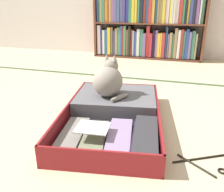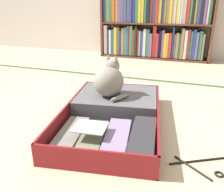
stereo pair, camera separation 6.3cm
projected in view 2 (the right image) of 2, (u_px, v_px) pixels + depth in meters
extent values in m
plane|color=#C4B58E|center=(92.00, 137.00, 1.37)|extent=(10.00, 10.00, 0.00)
cube|color=#354E2E|center=(139.00, 79.00, 2.43)|extent=(4.80, 0.05, 0.00)
cube|color=brown|center=(104.00, 22.00, 3.41)|extent=(0.03, 0.26, 0.94)
cube|color=brown|center=(213.00, 25.00, 2.97)|extent=(0.03, 0.26, 0.94)
cube|color=brown|center=(153.00, 57.00, 3.36)|extent=(1.46, 0.26, 0.02)
cube|color=brown|center=(155.00, 23.00, 3.19)|extent=(1.43, 0.26, 0.02)
cube|color=silver|center=(108.00, 39.00, 3.48)|extent=(0.04, 0.21, 0.40)
cube|color=#3A408D|center=(110.00, 41.00, 3.49)|extent=(0.02, 0.21, 0.35)
cube|color=beige|center=(112.00, 41.00, 3.47)|extent=(0.03, 0.21, 0.34)
cube|color=#265394|center=(115.00, 41.00, 3.45)|extent=(0.03, 0.21, 0.35)
cube|color=gold|center=(117.00, 40.00, 3.44)|extent=(0.04, 0.21, 0.38)
cube|color=olive|center=(120.00, 40.00, 3.43)|extent=(0.03, 0.21, 0.38)
cube|color=navy|center=(122.00, 42.00, 3.43)|extent=(0.02, 0.21, 0.34)
cube|color=#A1835E|center=(124.00, 41.00, 3.42)|extent=(0.03, 0.21, 0.37)
cube|color=#477E62|center=(127.00, 41.00, 3.40)|extent=(0.04, 0.21, 0.38)
cube|color=#3B508C|center=(129.00, 40.00, 3.38)|extent=(0.03, 0.21, 0.40)
cube|color=#BA3630|center=(131.00, 40.00, 3.38)|extent=(0.02, 0.21, 0.40)
cube|color=#457B56|center=(133.00, 40.00, 3.36)|extent=(0.03, 0.21, 0.41)
cube|color=#977255|center=(135.00, 42.00, 3.37)|extent=(0.03, 0.21, 0.35)
cube|color=#26291A|center=(137.00, 41.00, 3.34)|extent=(0.03, 0.21, 0.40)
cube|color=#B33239|center=(139.00, 42.00, 3.36)|extent=(0.02, 0.21, 0.35)
cube|color=silver|center=(141.00, 43.00, 3.35)|extent=(0.02, 0.21, 0.34)
cube|color=#374695|center=(143.00, 43.00, 3.34)|extent=(0.04, 0.21, 0.33)
cube|color=silver|center=(146.00, 42.00, 3.32)|extent=(0.04, 0.21, 0.36)
cube|color=#3B7861|center=(149.00, 42.00, 3.31)|extent=(0.04, 0.21, 0.36)
cube|color=slate|center=(152.00, 44.00, 3.30)|extent=(0.04, 0.21, 0.31)
cube|color=#BF332E|center=(155.00, 41.00, 3.27)|extent=(0.04, 0.21, 0.41)
cube|color=#B02C3C|center=(158.00, 45.00, 3.27)|extent=(0.04, 0.21, 0.32)
cube|color=#24162F|center=(161.00, 43.00, 3.26)|extent=(0.03, 0.21, 0.35)
cube|color=slate|center=(164.00, 43.00, 3.25)|extent=(0.03, 0.21, 0.36)
cube|color=gold|center=(166.00, 45.00, 3.24)|extent=(0.03, 0.21, 0.32)
cube|color=gold|center=(168.00, 45.00, 3.23)|extent=(0.02, 0.21, 0.32)
cube|color=#B03234|center=(171.00, 45.00, 3.22)|extent=(0.04, 0.21, 0.33)
cube|color=#284D81|center=(174.00, 42.00, 3.20)|extent=(0.02, 0.21, 0.41)
cube|color=slate|center=(175.00, 45.00, 3.21)|extent=(0.02, 0.21, 0.31)
cube|color=#A27E5D|center=(178.00, 45.00, 3.19)|extent=(0.03, 0.21, 0.33)
cube|color=#437851|center=(180.00, 46.00, 3.19)|extent=(0.02, 0.21, 0.32)
cube|color=#8F7756|center=(183.00, 43.00, 3.16)|extent=(0.04, 0.21, 0.39)
cube|color=silver|center=(186.00, 44.00, 3.15)|extent=(0.03, 0.21, 0.37)
cube|color=#BF423F|center=(189.00, 44.00, 3.15)|extent=(0.03, 0.21, 0.38)
cube|color=#377556|center=(191.00, 45.00, 3.13)|extent=(0.02, 0.21, 0.36)
cube|color=#2B4091|center=(194.00, 44.00, 3.12)|extent=(0.04, 0.21, 0.38)
cube|color=slate|center=(197.00, 45.00, 3.11)|extent=(0.03, 0.21, 0.35)
cube|color=#427965|center=(200.00, 45.00, 3.10)|extent=(0.04, 0.21, 0.36)
cube|color=#8C845B|center=(203.00, 46.00, 3.09)|extent=(0.02, 0.21, 0.33)
cube|color=#31418D|center=(107.00, 8.00, 3.33)|extent=(0.02, 0.21, 0.37)
cube|color=#49875E|center=(109.00, 6.00, 3.31)|extent=(0.02, 0.21, 0.41)
cube|color=#8D8456|center=(110.00, 7.00, 3.30)|extent=(0.02, 0.21, 0.39)
cube|color=#39765E|center=(112.00, 9.00, 3.30)|extent=(0.03, 0.21, 0.34)
cube|color=gold|center=(115.00, 10.00, 3.31)|extent=(0.04, 0.21, 0.32)
cube|color=#BA363A|center=(117.00, 8.00, 3.28)|extent=(0.02, 0.21, 0.36)
cube|color=gold|center=(119.00, 10.00, 3.28)|extent=(0.03, 0.21, 0.32)
cube|color=slate|center=(121.00, 9.00, 3.27)|extent=(0.04, 0.21, 0.34)
cube|color=slate|center=(124.00, 9.00, 3.26)|extent=(0.03, 0.21, 0.33)
cube|color=#3B5387|center=(127.00, 7.00, 3.24)|extent=(0.04, 0.21, 0.38)
cube|color=slate|center=(130.00, 9.00, 3.24)|extent=(0.03, 0.21, 0.34)
cube|color=#3C3B83|center=(132.00, 7.00, 3.21)|extent=(0.03, 0.21, 0.38)
cube|color=#3A3C97|center=(136.00, 9.00, 3.21)|extent=(0.04, 0.21, 0.34)
cube|color=#347B52|center=(139.00, 7.00, 3.18)|extent=(0.04, 0.21, 0.40)
cube|color=yellow|center=(141.00, 10.00, 3.18)|extent=(0.03, 0.21, 0.31)
cube|color=gold|center=(144.00, 10.00, 3.17)|extent=(0.03, 0.21, 0.33)
cube|color=#458463|center=(147.00, 7.00, 3.15)|extent=(0.02, 0.21, 0.39)
cube|color=black|center=(149.00, 9.00, 3.14)|extent=(0.04, 0.21, 0.35)
cube|color=#AC3A29|center=(153.00, 9.00, 3.14)|extent=(0.03, 0.21, 0.35)
cube|color=#2B4A80|center=(155.00, 7.00, 3.12)|extent=(0.04, 0.21, 0.40)
cube|color=red|center=(158.00, 8.00, 3.10)|extent=(0.04, 0.21, 0.38)
cube|color=gold|center=(161.00, 9.00, 3.10)|extent=(0.04, 0.21, 0.35)
cube|color=#2E4D88|center=(164.00, 8.00, 3.10)|extent=(0.03, 0.21, 0.36)
cube|color=olive|center=(166.00, 9.00, 3.08)|extent=(0.02, 0.21, 0.35)
cube|color=#9C8350|center=(169.00, 8.00, 3.07)|extent=(0.04, 0.21, 0.37)
cube|color=gold|center=(172.00, 9.00, 3.06)|extent=(0.04, 0.21, 0.35)
cube|color=silver|center=(175.00, 10.00, 3.06)|extent=(0.04, 0.21, 0.32)
cube|color=gold|center=(178.00, 9.00, 3.04)|extent=(0.02, 0.21, 0.35)
cube|color=silver|center=(180.00, 8.00, 3.02)|extent=(0.02, 0.21, 0.38)
cube|color=silver|center=(182.00, 9.00, 3.02)|extent=(0.02, 0.21, 0.35)
cube|color=silver|center=(185.00, 10.00, 3.02)|extent=(0.04, 0.21, 0.34)
cube|color=#B5312C|center=(189.00, 8.00, 3.00)|extent=(0.04, 0.21, 0.38)
cube|color=#368751|center=(192.00, 10.00, 2.99)|extent=(0.02, 0.21, 0.32)
cube|color=#22202C|center=(194.00, 7.00, 2.97)|extent=(0.02, 0.21, 0.39)
cube|color=gold|center=(196.00, 7.00, 2.97)|extent=(0.02, 0.21, 0.39)
cube|color=#3F498D|center=(199.00, 10.00, 2.97)|extent=(0.04, 0.21, 0.33)
cube|color=#202230|center=(202.00, 8.00, 2.94)|extent=(0.03, 0.21, 0.38)
cube|color=#7A4D87|center=(206.00, 7.00, 2.93)|extent=(0.04, 0.21, 0.40)
cube|color=silver|center=(208.00, 9.00, 2.92)|extent=(0.02, 0.21, 0.36)
cube|color=#3D7651|center=(211.00, 9.00, 2.92)|extent=(0.03, 0.21, 0.36)
cube|color=maroon|center=(104.00, 144.00, 1.29)|extent=(0.65, 0.56, 0.01)
cube|color=maroon|center=(93.00, 162.00, 1.06)|extent=(0.58, 0.11, 0.12)
cube|color=maroon|center=(54.00, 131.00, 1.31)|extent=(0.09, 0.47, 0.12)
cube|color=maroon|center=(158.00, 140.00, 1.22)|extent=(0.09, 0.47, 0.12)
cube|color=#4C485C|center=(104.00, 143.00, 1.29)|extent=(0.62, 0.53, 0.01)
cube|color=maroon|center=(117.00, 109.00, 1.72)|extent=(0.65, 0.56, 0.01)
cube|color=maroon|center=(121.00, 91.00, 1.92)|extent=(0.58, 0.11, 0.12)
cube|color=maroon|center=(79.00, 99.00, 1.75)|extent=(0.09, 0.47, 0.12)
cube|color=maroon|center=(157.00, 104.00, 1.66)|extent=(0.09, 0.47, 0.12)
cube|color=#4C485C|center=(117.00, 107.00, 1.72)|extent=(0.62, 0.53, 0.01)
cylinder|color=black|center=(112.00, 122.00, 1.50)|extent=(0.56, 0.11, 0.02)
cube|color=slate|center=(69.00, 137.00, 1.31)|extent=(0.19, 0.37, 0.01)
cube|color=slate|center=(69.00, 135.00, 1.31)|extent=(0.19, 0.43, 0.02)
cube|color=#6B705B|center=(91.00, 140.00, 1.29)|extent=(0.17, 0.36, 0.02)
cube|color=#757659|center=(91.00, 138.00, 1.28)|extent=(0.20, 0.40, 0.02)
cube|color=silver|center=(115.00, 141.00, 1.28)|extent=(0.18, 0.37, 0.02)
cube|color=#3C4E6D|center=(117.00, 140.00, 1.26)|extent=(0.18, 0.41, 0.02)
cube|color=gray|center=(117.00, 135.00, 1.26)|extent=(0.18, 0.37, 0.01)
cube|color=#172931|center=(140.00, 144.00, 1.24)|extent=(0.19, 0.38, 0.02)
cube|color=#325370|center=(143.00, 140.00, 1.25)|extent=(0.19, 0.42, 0.01)
cube|color=#2A1C31|center=(141.00, 138.00, 1.24)|extent=(0.16, 0.37, 0.02)
cube|color=#2E2E32|center=(143.00, 135.00, 1.23)|extent=(0.17, 0.41, 0.02)
cube|color=white|center=(90.00, 127.00, 1.25)|extent=(0.19, 0.16, 0.01)
cube|color=#59595D|center=(117.00, 101.00, 1.70)|extent=(0.61, 0.52, 0.11)
cylinder|color=black|center=(102.00, 90.00, 1.93)|extent=(0.02, 0.02, 0.11)
cylinder|color=black|center=(141.00, 93.00, 1.88)|extent=(0.02, 0.02, 0.11)
cube|color=#398A45|center=(90.00, 166.00, 1.08)|extent=(0.04, 0.01, 0.02)
cube|color=red|center=(108.00, 155.00, 1.04)|extent=(0.04, 0.01, 0.02)
ellipsoid|color=gray|center=(109.00, 81.00, 1.61)|extent=(0.23, 0.25, 0.21)
ellipsoid|color=gray|center=(113.00, 85.00, 1.68)|extent=(0.15, 0.10, 0.11)
sphere|color=gray|center=(112.00, 66.00, 1.62)|extent=(0.10, 0.10, 0.10)
cone|color=gray|center=(116.00, 58.00, 1.58)|extent=(0.04, 0.04, 0.04)
cone|color=gray|center=(108.00, 57.00, 1.60)|extent=(0.04, 0.04, 0.04)
sphere|color=gold|center=(117.00, 64.00, 1.64)|extent=(0.02, 0.02, 0.02)
sphere|color=gold|center=(112.00, 64.00, 1.66)|extent=(0.02, 0.02, 0.02)
ellipsoid|color=gray|center=(120.00, 97.00, 1.57)|extent=(0.11, 0.16, 0.03)
cylinder|color=black|center=(206.00, 160.00, 1.16)|extent=(0.34, 0.20, 0.01)
cylinder|color=black|center=(192.00, 168.00, 1.11)|extent=(0.18, 0.14, 0.01)
torus|color=black|center=(219.00, 174.00, 1.06)|extent=(0.06, 0.06, 0.01)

